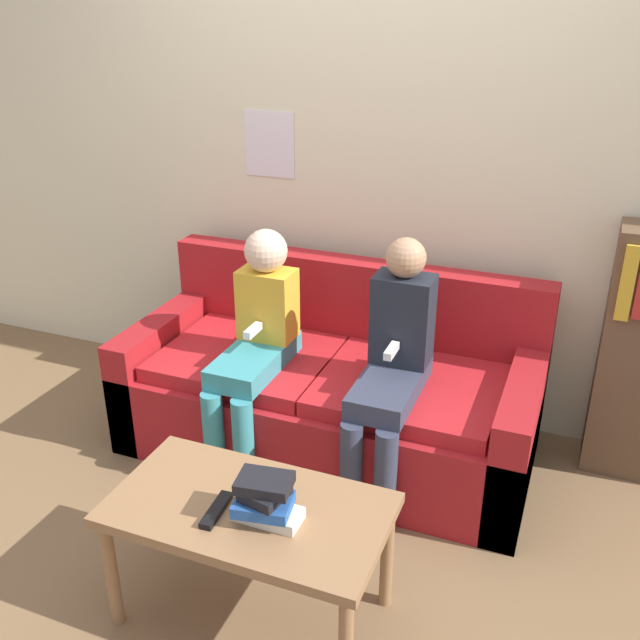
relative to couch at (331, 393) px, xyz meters
name	(u,v)px	position (x,y,z in m)	size (l,w,h in m)	color
ground_plane	(285,511)	(0.00, -0.53, -0.27)	(10.00, 10.00, 0.00)	brown
wall_back	(372,148)	(0.00, 0.50, 1.03)	(8.00, 0.06, 2.60)	beige
couch	(331,393)	(0.00, 0.00, 0.00)	(1.83, 0.83, 0.82)	maroon
coffee_table	(249,519)	(0.11, -1.05, 0.13)	(0.90, 0.49, 0.46)	#8E6642
person_left	(256,338)	(-0.28, -0.20, 0.32)	(0.24, 0.56, 1.04)	teal
person_right	(393,362)	(0.34, -0.19, 0.32)	(0.24, 0.56, 1.08)	#33384C
tv_remote	(216,510)	(0.04, -1.12, 0.19)	(0.05, 0.17, 0.02)	black
book_stack	(265,500)	(0.19, -1.09, 0.26)	(0.21, 0.17, 0.15)	silver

